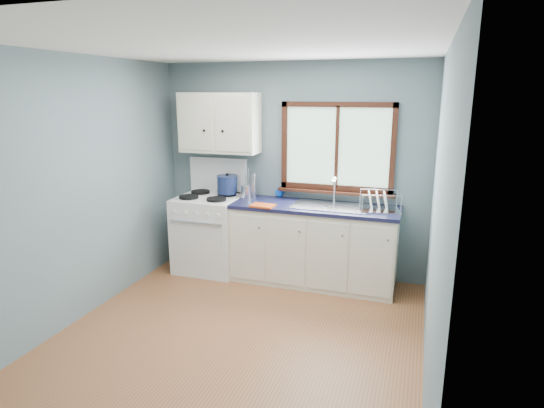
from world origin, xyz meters
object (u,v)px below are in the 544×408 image
(sink, at_px, (330,212))
(dish_rack, at_px, (379,205))
(thermos, at_px, (253,185))
(gas_range, at_px, (210,231))
(skillet, at_px, (227,191))
(utensil_crock, at_px, (246,191))
(base_cabinets, at_px, (313,248))
(stockpot, at_px, (227,184))

(sink, xyz_separation_m, dish_rack, (0.52, -0.01, 0.12))
(thermos, distance_m, dish_rack, 1.51)
(gas_range, xyz_separation_m, skillet, (0.17, 0.15, 0.49))
(thermos, bearing_deg, utensil_crock, -134.27)
(utensil_crock, relative_size, thermos, 1.37)
(base_cabinets, bearing_deg, dish_rack, -0.45)
(sink, bearing_deg, base_cabinets, 179.87)
(base_cabinets, xyz_separation_m, dish_rack, (0.70, -0.01, 0.57))
(dish_rack, bearing_deg, thermos, 162.13)
(gas_range, xyz_separation_m, dish_rack, (2.01, 0.01, 0.48))
(skillet, distance_m, utensil_crock, 0.28)
(skillet, bearing_deg, gas_range, -118.83)
(gas_range, distance_m, base_cabinets, 1.31)
(gas_range, relative_size, stockpot, 5.36)
(gas_range, relative_size, utensil_crock, 3.37)
(skillet, xyz_separation_m, utensil_crock, (0.28, -0.04, 0.02))
(stockpot, distance_m, utensil_crock, 0.26)
(skillet, bearing_deg, dish_rack, 14.92)
(stockpot, bearing_deg, skillet, 130.70)
(skillet, bearing_deg, base_cabinets, 12.50)
(sink, xyz_separation_m, stockpot, (-1.29, 0.11, 0.21))
(sink, xyz_separation_m, thermos, (-0.97, 0.16, 0.21))
(stockpot, xyz_separation_m, thermos, (0.31, 0.05, -0.00))
(gas_range, relative_size, skillet, 3.78)
(gas_range, relative_size, sink, 1.62)
(gas_range, xyz_separation_m, sink, (1.49, 0.02, 0.37))
(base_cabinets, distance_m, utensil_crock, 1.05)
(skillet, relative_size, dish_rack, 0.76)
(base_cabinets, distance_m, skillet, 1.28)
(sink, height_order, stockpot, sink)
(gas_range, height_order, dish_rack, gas_range)
(gas_range, bearing_deg, base_cabinets, 0.82)
(stockpot, relative_size, utensil_crock, 0.63)
(dish_rack, bearing_deg, sink, 167.83)
(sink, distance_m, stockpot, 1.31)
(skillet, xyz_separation_m, dish_rack, (1.84, -0.14, -0.01))
(gas_range, xyz_separation_m, base_cabinets, (1.31, 0.02, -0.08))
(sink, bearing_deg, stockpot, 175.31)
(gas_range, xyz_separation_m, stockpot, (0.20, 0.12, 0.58))
(utensil_crock, bearing_deg, skillet, 171.42)
(skillet, xyz_separation_m, thermos, (0.34, 0.02, 0.08))
(base_cabinets, bearing_deg, stockpot, 174.57)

